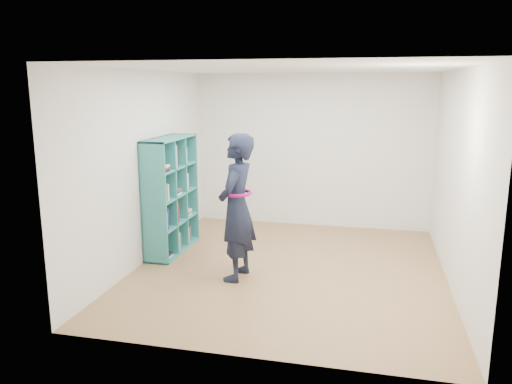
# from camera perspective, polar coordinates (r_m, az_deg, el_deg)

# --- Properties ---
(floor) EXTENTS (4.50, 4.50, 0.00)m
(floor) POSITION_cam_1_polar(r_m,az_deg,el_deg) (6.72, 3.78, -8.83)
(floor) COLOR olive
(floor) RESTS_ON ground
(ceiling) EXTENTS (4.50, 4.50, 0.00)m
(ceiling) POSITION_cam_1_polar(r_m,az_deg,el_deg) (6.28, 4.11, 13.91)
(ceiling) COLOR white
(ceiling) RESTS_ON wall_back
(wall_left) EXTENTS (0.02, 4.50, 2.60)m
(wall_left) POSITION_cam_1_polar(r_m,az_deg,el_deg) (6.97, -12.52, 2.75)
(wall_left) COLOR silver
(wall_left) RESTS_ON floor
(wall_right) EXTENTS (0.02, 4.50, 2.60)m
(wall_right) POSITION_cam_1_polar(r_m,az_deg,el_deg) (6.38, 21.98, 1.30)
(wall_right) COLOR silver
(wall_right) RESTS_ON floor
(wall_back) EXTENTS (4.00, 0.02, 2.60)m
(wall_back) POSITION_cam_1_polar(r_m,az_deg,el_deg) (8.58, 6.37, 4.67)
(wall_back) COLOR silver
(wall_back) RESTS_ON floor
(wall_front) EXTENTS (4.00, 0.02, 2.60)m
(wall_front) POSITION_cam_1_polar(r_m,az_deg,el_deg) (4.22, -0.99, -2.98)
(wall_front) COLOR silver
(wall_front) RESTS_ON floor
(bookshelf) EXTENTS (0.37, 1.26, 1.68)m
(bookshelf) POSITION_cam_1_polar(r_m,az_deg,el_deg) (7.35, -9.88, -0.50)
(bookshelf) COLOR teal
(bookshelf) RESTS_ON floor
(person) EXTENTS (0.49, 0.70, 1.84)m
(person) POSITION_cam_1_polar(r_m,az_deg,el_deg) (6.17, -2.22, -1.78)
(person) COLOR black
(person) RESTS_ON floor
(smartphone) EXTENTS (0.02, 0.09, 0.12)m
(smartphone) POSITION_cam_1_polar(r_m,az_deg,el_deg) (6.28, -3.19, -0.42)
(smartphone) COLOR silver
(smartphone) RESTS_ON person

